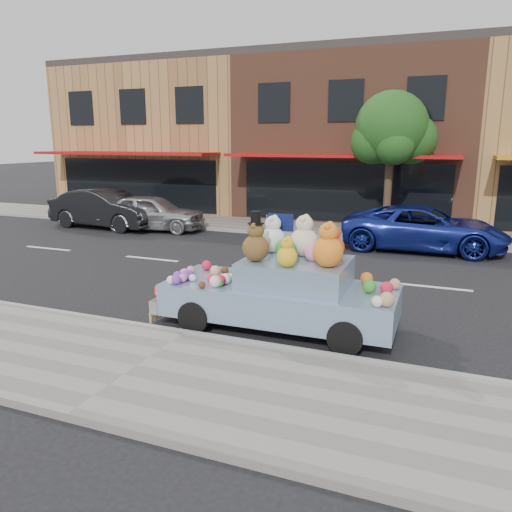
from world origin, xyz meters
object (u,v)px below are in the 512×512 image
at_px(street_tree, 392,134).
at_px(car_silver, 152,212).
at_px(art_car, 282,287).
at_px(car_blue, 424,228).
at_px(car_dark, 106,209).

height_order(street_tree, car_silver, street_tree).
bearing_deg(car_silver, art_car, -143.41).
bearing_deg(car_blue, street_tree, 32.70).
relative_size(car_blue, art_car, 1.14).
distance_m(car_blue, art_car, 8.47).
height_order(street_tree, car_blue, street_tree).
bearing_deg(street_tree, car_blue, -56.85).
bearing_deg(art_car, car_dark, 141.37).
height_order(car_blue, car_dark, car_dark).
height_order(car_blue, art_car, art_car).
bearing_deg(car_silver, car_dark, 86.31).
xyz_separation_m(car_blue, art_car, (-2.02, -8.23, 0.08)).
relative_size(street_tree, art_car, 1.16).
bearing_deg(car_blue, art_car, 165.74).
relative_size(car_blue, car_dark, 1.08).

